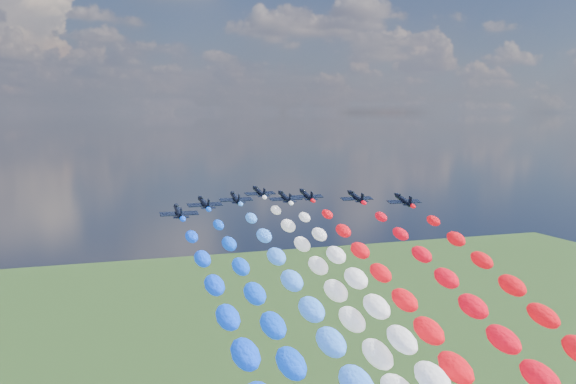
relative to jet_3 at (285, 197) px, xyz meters
name	(u,v)px	position (x,y,z in m)	size (l,w,h in m)	color
jet_0	(179,212)	(-30.58, -16.84, 0.00)	(8.39, 11.24, 2.48)	black
jet_1	(204,203)	(-22.11, -4.29, 0.00)	(8.39, 11.24, 2.48)	black
jet_2	(236,198)	(-12.44, 2.61, 0.00)	(8.39, 11.24, 2.48)	black
trail_2	(341,381)	(-12.44, -64.47, -23.07)	(6.38, 131.20, 50.68)	#3178FF
jet_3	(285,197)	(0.00, 0.00, 0.00)	(8.39, 11.24, 2.48)	black
trail_3	(414,377)	(0.00, -67.09, -23.07)	(6.38, 131.20, 50.68)	white
jet_4	(259,192)	(-2.78, 13.46, 0.00)	(8.39, 11.24, 2.48)	black
trail_4	(365,353)	(-2.78, -53.63, -23.07)	(6.38, 131.20, 50.68)	white
jet_5	(306,195)	(6.90, 2.51, 0.00)	(8.39, 11.24, 2.48)	black
trail_5	(441,367)	(6.90, -64.57, -23.07)	(6.38, 131.20, 50.68)	red
jet_6	(356,197)	(17.51, -5.56, 0.00)	(8.39, 11.24, 2.48)	black
trail_6	(521,376)	(17.51, -72.64, -23.07)	(6.38, 131.20, 50.68)	red
jet_7	(403,200)	(26.06, -15.09, 0.00)	(8.39, 11.24, 2.48)	black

